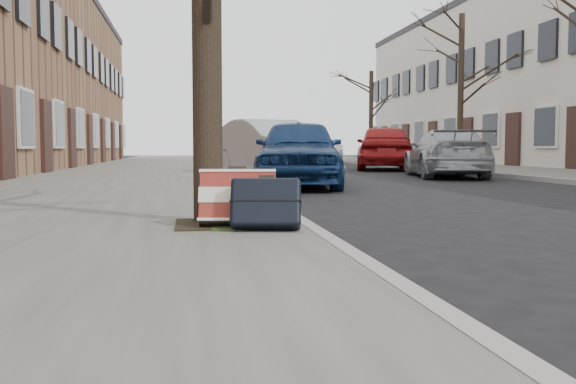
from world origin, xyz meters
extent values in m
plane|color=black|center=(0.00, 0.00, 0.00)|extent=(120.00, 120.00, 0.00)
cube|color=slate|center=(-3.70, 15.00, 0.06)|extent=(5.00, 70.00, 0.12)
cube|color=#65625C|center=(7.80, 15.00, 0.06)|extent=(4.00, 70.00, 0.12)
cube|color=black|center=(-2.00, 1.20, 0.13)|extent=(0.85, 0.85, 0.02)
cube|color=maroon|center=(-1.89, 1.00, 0.37)|extent=(0.68, 0.43, 0.49)
cube|color=black|center=(-1.68, 0.75, 0.35)|extent=(0.63, 0.43, 0.45)
imported|color=navy|center=(-0.09, 8.32, 0.71)|extent=(2.34, 4.36, 1.41)
imported|color=#B3B6BB|center=(-0.06, 12.69, 0.78)|extent=(3.17, 5.02, 1.56)
imported|color=#363539|center=(0.01, 24.45, 0.69)|extent=(3.37, 5.33, 1.37)
imported|color=#94979B|center=(4.54, 11.86, 0.63)|extent=(2.60, 4.63, 1.27)
imported|color=maroon|center=(4.63, 17.62, 0.81)|extent=(3.10, 5.07, 1.61)
cylinder|color=black|center=(7.20, 16.99, 2.79)|extent=(0.21, 0.21, 5.34)
cylinder|color=black|center=(7.20, 28.14, 2.45)|extent=(0.22, 0.22, 4.65)
camera|label=1|loc=(-2.31, -4.49, 0.81)|focal=40.00mm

